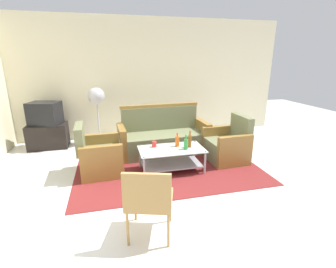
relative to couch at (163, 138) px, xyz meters
The scene contains 15 objects.
ground_plane 1.68m from the couch, 88.17° to the right, with size 14.00×14.00×0.00m, color white.
wall_back 1.78m from the couch, 87.84° to the left, with size 6.52×0.12×2.80m.
rug 0.78m from the couch, 96.56° to the right, with size 3.17×2.21×0.01m, color maroon.
couch is the anchor object (origin of this frame).
armchair_left 1.42m from the couch, 152.29° to the right, with size 0.73×0.79×0.85m.
armchair_right 1.29m from the couch, 32.00° to the right, with size 0.73×0.79×0.85m.
coffee_table 0.89m from the couch, 93.42° to the right, with size 1.10×0.60×0.40m.
bottle_green 1.00m from the couch, 79.81° to the right, with size 0.07×0.07×0.25m.
bottle_brown 0.95m from the couch, 72.98° to the right, with size 0.06×0.06×0.30m.
bottle_orange 0.82m from the couch, 84.82° to the right, with size 0.07×0.07×0.25m.
cup 0.81m from the couch, 113.70° to the right, with size 0.08×0.08×0.10m, color red.
tv_stand 2.53m from the couch, 159.24° to the left, with size 0.80×0.50×0.52m, color black.
television 2.57m from the couch, 159.18° to the left, with size 0.70×0.60×0.48m.
pedestal_fan 1.74m from the couch, 143.73° to the left, with size 0.36×0.36×1.27m.
wicker_chair 2.56m from the couch, 105.95° to the right, with size 0.60×0.60×0.84m.
Camera 1 is at (-1.09, -3.00, 1.88)m, focal length 26.19 mm.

